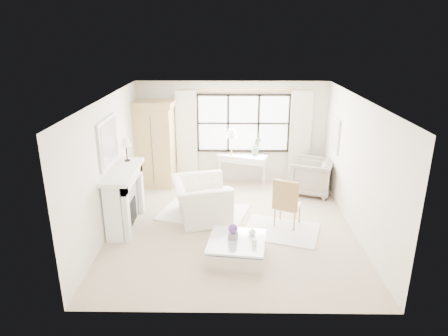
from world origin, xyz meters
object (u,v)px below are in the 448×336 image
(console_table, at_px, (242,169))
(coffee_table, at_px, (237,250))
(club_armchair, at_px, (201,200))
(armoire, at_px, (154,144))

(console_table, relative_size, coffee_table, 1.23)
(club_armchair, bearing_deg, armoire, 21.15)
(console_table, bearing_deg, club_armchair, -93.93)
(club_armchair, bearing_deg, coffee_table, -168.45)
(console_table, relative_size, club_armchair, 1.03)
(club_armchair, xyz_separation_m, coffee_table, (0.75, -1.64, -0.25))
(console_table, distance_m, coffee_table, 3.78)
(console_table, bearing_deg, coffee_table, -72.97)
(armoire, relative_size, club_armchair, 1.67)
(armoire, relative_size, console_table, 1.63)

